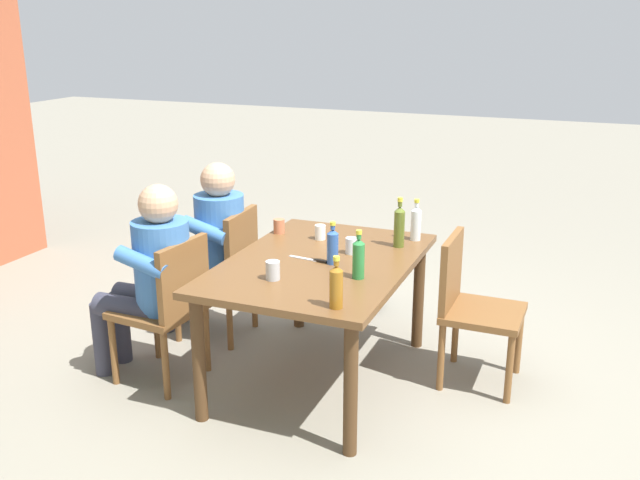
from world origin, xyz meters
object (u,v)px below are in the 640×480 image
bottle_green (359,258)px  backpack_by_near_side (365,282)px  cup_glass (351,246)px  bottle_clear (416,222)px  bottle_amber (336,286)px  table_knife (311,260)px  cup_terracotta (279,226)px  chair_far_right (226,267)px  cup_white (320,232)px  bottle_blue (333,246)px  person_in_plaid_shirt (151,273)px  dining_table (320,276)px  person_in_white_shirt (210,241)px  bottle_olive (399,226)px  cup_steel (273,270)px  chair_far_left (169,303)px  chair_near_right (470,302)px

bottle_green → backpack_by_near_side: size_ratio=0.63×
cup_glass → backpack_by_near_side: bearing=13.1°
bottle_clear → backpack_by_near_side: (0.55, 0.50, -0.65)m
bottle_clear → cup_glass: bottle_clear is taller
bottle_amber → table_knife: bottle_amber is taller
backpack_by_near_side → cup_terracotta: bearing=154.8°
chair_far_right → cup_white: 0.72m
chair_far_right → cup_white: bearing=-86.7°
bottle_blue → cup_terracotta: 0.67m
person_in_plaid_shirt → cup_white: (0.70, -0.76, 0.13)m
dining_table → person_in_white_shirt: size_ratio=1.23×
bottle_olive → cup_glass: bearing=136.3°
chair_far_right → bottle_olive: bottle_olive is taller
person_in_plaid_shirt → backpack_by_near_side: bearing=-29.2°
bottle_blue → cup_glass: size_ratio=2.55×
cup_white → cup_glass: (-0.19, -0.27, 0.00)m
person_in_plaid_shirt → cup_white: person_in_plaid_shirt is taller
cup_steel → table_knife: cup_steel is taller
dining_table → backpack_by_near_side: 1.21m
chair_far_right → cup_steel: bearing=-135.9°
chair_far_right → cup_steel: size_ratio=8.74×
chair_far_right → person_in_white_shirt: size_ratio=0.74×
bottle_green → cup_glass: size_ratio=2.77×
cup_glass → dining_table: bearing=145.8°
cup_steel → backpack_by_near_side: bearing=-0.7°
dining_table → bottle_amber: bearing=-151.7°
table_knife → dining_table: bearing=-68.6°
cup_white → backpack_by_near_side: 0.96m
cup_glass → person_in_white_shirt: bearing=81.8°
bottle_green → cup_white: 0.71m
chair_far_right → chair_far_left: 0.67m
bottle_olive → backpack_by_near_side: 1.07m
chair_far_left → cup_steel: 0.75m
chair_far_right → backpack_by_near_side: chair_far_right is taller
chair_far_right → bottle_clear: (0.24, -1.20, 0.36)m
dining_table → chair_near_right: chair_near_right is taller
bottle_clear → cup_glass: bearing=145.0°
person_in_plaid_shirt → bottle_clear: (0.90, -1.31, 0.20)m
chair_near_right → bottle_olive: (0.08, 0.46, 0.38)m
bottle_amber → cup_white: 1.08m
cup_white → backpack_by_near_side: cup_white is taller
dining_table → cup_terracotta: (0.39, 0.44, 0.14)m
bottle_clear → person_in_white_shirt: bearing=100.7°
cup_steel → cup_glass: 0.60m
chair_near_right → person_in_plaid_shirt: 1.83m
person_in_plaid_shirt → cup_white: bearing=-47.5°
cup_white → cup_glass: size_ratio=0.96×
bottle_olive → backpack_by_near_side: bearing=31.5°
person_in_white_shirt → bottle_green: 1.32m
cup_steel → dining_table: bearing=-17.1°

